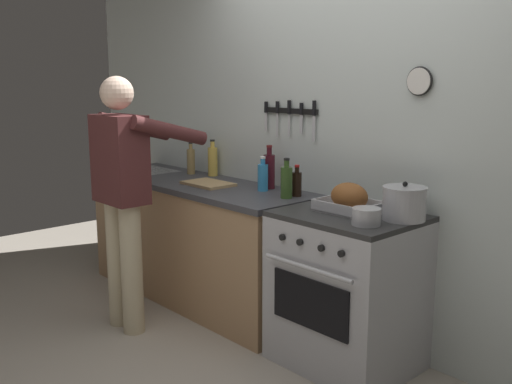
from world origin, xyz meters
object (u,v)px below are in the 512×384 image
(stove, at_px, (347,290))
(saucepan, at_px, (366,217))
(bottle_olive_oil, at_px, (286,182))
(bottle_wine_red, at_px, (269,170))
(roasting_pan, at_px, (349,199))
(bottle_vinegar, at_px, (191,161))
(stock_pot, at_px, (404,203))
(bottle_cooking_oil, at_px, (213,161))
(bottle_soy_sauce, at_px, (297,183))
(cutting_board, at_px, (208,184))
(bottle_dish_soap, at_px, (263,177))
(person_cook, at_px, (124,188))

(stove, distance_m, saucepan, 0.56)
(bottle_olive_oil, bearing_deg, bottle_wine_red, 154.55)
(saucepan, bearing_deg, bottle_wine_red, 162.65)
(roasting_pan, xyz_separation_m, bottle_olive_oil, (-0.52, 0.02, 0.03))
(bottle_vinegar, xyz_separation_m, bottle_olive_oil, (1.18, -0.12, 0.00))
(stock_pot, relative_size, bottle_vinegar, 0.92)
(saucepan, xyz_separation_m, bottle_olive_oil, (-0.76, 0.19, 0.06))
(bottle_cooking_oil, distance_m, bottle_vinegar, 0.20)
(bottle_wine_red, bearing_deg, roasting_pan, -11.50)
(saucepan, height_order, bottle_soy_sauce, bottle_soy_sauce)
(roasting_pan, distance_m, cutting_board, 1.22)
(bottle_cooking_oil, height_order, bottle_vinegar, bottle_cooking_oil)
(bottle_dish_soap, height_order, bottle_vinegar, bottle_vinegar)
(cutting_board, bearing_deg, roasting_pan, 2.90)
(saucepan, relative_size, cutting_board, 0.42)
(bottle_olive_oil, bearing_deg, bottle_soy_sauce, 88.30)
(stock_pot, bearing_deg, saucepan, -105.82)
(stove, xyz_separation_m, stock_pot, (0.29, 0.10, 0.54))
(stove, relative_size, bottle_olive_oil, 3.53)
(person_cook, xyz_separation_m, bottle_wine_red, (0.45, 0.87, 0.07))
(saucepan, height_order, bottle_olive_oil, bottle_olive_oil)
(roasting_pan, height_order, bottle_wine_red, bottle_wine_red)
(bottle_cooking_oil, xyz_separation_m, bottle_soy_sauce, (0.99, -0.10, -0.03))
(stock_pot, distance_m, cutting_board, 1.54)
(person_cook, height_order, bottle_soy_sauce, person_cook)
(cutting_board, relative_size, bottle_dish_soap, 1.54)
(person_cook, distance_m, bottle_vinegar, 0.94)
(stove, relative_size, roasting_pan, 2.56)
(bottle_dish_soap, bearing_deg, saucepan, -13.20)
(bottle_dish_soap, relative_size, bottle_wine_red, 0.78)
(bottle_wine_red, xyz_separation_m, bottle_cooking_oil, (-0.68, 0.05, -0.01))
(bottle_vinegar, distance_m, bottle_soy_sauce, 1.18)
(person_cook, bearing_deg, bottle_vinegar, 35.69)
(bottle_olive_oil, bearing_deg, stove, -5.27)
(stock_pot, relative_size, bottle_soy_sauce, 1.15)
(stock_pot, distance_m, bottle_dish_soap, 1.11)
(cutting_board, height_order, bottle_soy_sauce, bottle_soy_sauce)
(bottle_cooking_oil, bearing_deg, bottle_olive_oil, -11.05)
(roasting_pan, xyz_separation_m, cutting_board, (-1.21, -0.06, -0.06))
(saucepan, bearing_deg, bottle_dish_soap, 166.80)
(person_cook, xyz_separation_m, bottle_dish_soap, (0.48, 0.77, 0.04))
(stock_pot, height_order, cutting_board, stock_pot)
(roasting_pan, distance_m, bottle_olive_oil, 0.52)
(bottle_cooking_oil, bearing_deg, cutting_board, -43.24)
(bottle_wine_red, bearing_deg, bottle_soy_sauce, -10.17)
(cutting_board, relative_size, bottle_soy_sauce, 1.77)
(stove, xyz_separation_m, cutting_board, (-1.24, -0.03, 0.46))
(stock_pot, height_order, bottle_cooking_oil, bottle_cooking_oil)
(saucepan, distance_m, bottle_soy_sauce, 0.81)
(saucepan, relative_size, bottle_soy_sauce, 0.74)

